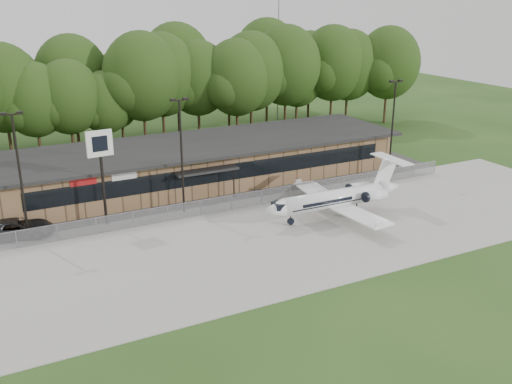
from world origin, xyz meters
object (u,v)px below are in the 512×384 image
business_jet (338,199)px  terminal (204,161)px  suv (16,229)px  pole_sign (100,154)px

business_jet → terminal: bearing=114.8°
suv → terminal: bearing=-60.9°
terminal → business_jet: business_jet is taller
suv → pole_sign: (6.98, -0.54, 5.44)m
business_jet → pole_sign: bearing=158.7°
terminal → business_jet: (6.52, -14.47, -0.49)m
suv → pole_sign: bearing=-84.7°
terminal → suv: terminal is taller
suv → business_jet: bearing=-97.5°
suv → pole_sign: 8.87m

